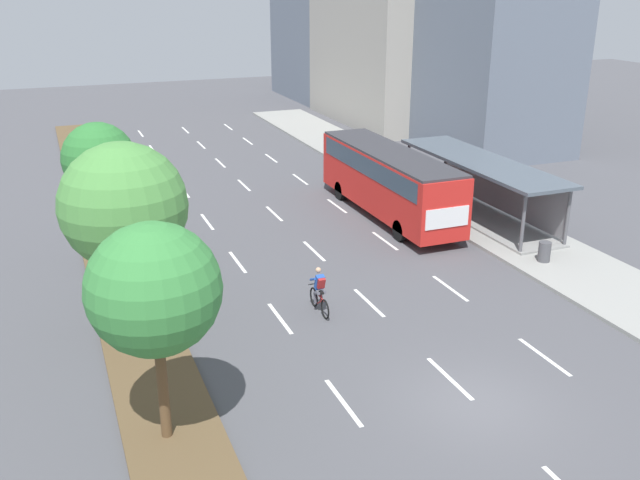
# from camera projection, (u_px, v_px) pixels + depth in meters

# --- Properties ---
(ground_plane) EXTENTS (140.00, 140.00, 0.00)m
(ground_plane) POSITION_uv_depth(u_px,v_px,m) (476.00, 403.00, 19.97)
(ground_plane) COLOR #4C4C51
(median_strip) EXTENTS (2.60, 52.00, 0.12)m
(median_strip) POSITION_uv_depth(u_px,v_px,m) (104.00, 223.00, 34.50)
(median_strip) COLOR brown
(median_strip) RESTS_ON ground
(sidewalk_right) EXTENTS (4.50, 52.00, 0.15)m
(sidewalk_right) POSITION_uv_depth(u_px,v_px,m) (418.00, 186.00, 40.55)
(sidewalk_right) COLOR gray
(sidewalk_right) RESTS_ON ground
(lane_divider_left) EXTENTS (0.14, 47.95, 0.01)m
(lane_divider_left) POSITION_uv_depth(u_px,v_px,m) (207.00, 222.00, 34.85)
(lane_divider_left) COLOR white
(lane_divider_left) RESTS_ON ground
(lane_divider_center) EXTENTS (0.14, 47.95, 0.01)m
(lane_divider_center) POSITION_uv_depth(u_px,v_px,m) (274.00, 214.00, 36.06)
(lane_divider_center) COLOR white
(lane_divider_center) RESTS_ON ground
(lane_divider_right) EXTENTS (0.14, 47.95, 0.01)m
(lane_divider_right) POSITION_uv_depth(u_px,v_px,m) (337.00, 206.00, 37.26)
(lane_divider_right) COLOR white
(lane_divider_right) RESTS_ON ground
(bus_shelter) EXTENTS (2.90, 11.17, 2.86)m
(bus_shelter) POSITION_uv_depth(u_px,v_px,m) (484.00, 182.00, 34.82)
(bus_shelter) COLOR gray
(bus_shelter) RESTS_ON sidewalk_right
(bus) EXTENTS (2.54, 11.29, 3.37)m
(bus) POSITION_uv_depth(u_px,v_px,m) (388.00, 176.00, 35.03)
(bus) COLOR red
(bus) RESTS_ON ground
(cyclist) EXTENTS (0.46, 1.82, 1.71)m
(cyclist) POSITION_uv_depth(u_px,v_px,m) (319.00, 292.00, 25.16)
(cyclist) COLOR black
(cyclist) RESTS_ON ground
(median_tree_nearest) EXTENTS (3.33, 3.33, 5.85)m
(median_tree_nearest) POSITION_uv_depth(u_px,v_px,m) (154.00, 290.00, 16.94)
(median_tree_nearest) COLOR brown
(median_tree_nearest) RESTS_ON median_strip
(median_tree_second) EXTENTS (4.16, 4.16, 6.41)m
(median_tree_second) POSITION_uv_depth(u_px,v_px,m) (124.00, 206.00, 22.68)
(median_tree_second) COLOR brown
(median_tree_second) RESTS_ON median_strip
(median_tree_third) EXTENTS (2.96, 2.96, 5.86)m
(median_tree_third) POSITION_uv_depth(u_px,v_px,m) (99.00, 159.00, 28.37)
(median_tree_third) COLOR brown
(median_tree_third) RESTS_ON median_strip
(trash_bin) EXTENTS (0.52, 0.52, 0.85)m
(trash_bin) POSITION_uv_depth(u_px,v_px,m) (544.00, 252.00, 29.47)
(trash_bin) COLOR #4C4C51
(trash_bin) RESTS_ON sidewalk_right
(building_near_right) EXTENTS (7.65, 12.21, 15.45)m
(building_near_right) POSITION_uv_depth(u_px,v_px,m) (487.00, 35.00, 48.00)
(building_near_right) COLOR slate
(building_near_right) RESTS_ON ground
(building_far_right) EXTENTS (9.44, 12.69, 12.47)m
(building_far_right) POSITION_uv_depth(u_px,v_px,m) (336.00, 33.00, 69.37)
(building_far_right) COLOR slate
(building_far_right) RESTS_ON ground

